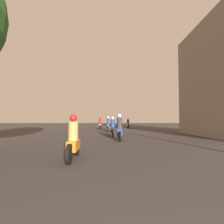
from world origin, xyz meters
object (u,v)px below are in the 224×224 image
Objects in this scene: motorcycle_silver at (100,125)px; motorcycle_black at (113,128)px; motorcycle_yellow at (128,124)px; motorcycle_orange at (73,141)px; motorcycle_blue at (119,130)px; motorcycle_green at (108,125)px.

motorcycle_black is at bearing -77.44° from motorcycle_silver.
motorcycle_yellow is at bearing 37.66° from motorcycle_silver.
motorcycle_silver reaches higher than motorcycle_yellow.
motorcycle_yellow is (3.87, 2.63, -0.02)m from motorcycle_silver.
motorcycle_black reaches higher than motorcycle_orange.
motorcycle_green is (-0.73, 7.99, -0.03)m from motorcycle_blue.
motorcycle_orange is 16.68m from motorcycle_silver.
motorcycle_black is (1.47, 8.00, 0.02)m from motorcycle_orange.
motorcycle_blue is at bearing -90.82° from motorcycle_green.
motorcycle_yellow is (2.47, 11.31, -0.01)m from motorcycle_black.
motorcycle_green is at bearing -70.18° from motorcycle_silver.
motorcycle_blue is 11.63m from motorcycle_silver.
motorcycle_silver is at bearing 105.81° from motorcycle_black.
motorcycle_silver is at bearing -148.61° from motorcycle_yellow.
motorcycle_black is at bearing -91.98° from motorcycle_green.
motorcycle_green reaches higher than motorcycle_silver.
motorcycle_green is at bearing 81.37° from motorcycle_orange.
motorcycle_orange is 0.91× the size of motorcycle_black.
motorcycle_silver is (0.07, 16.68, 0.03)m from motorcycle_orange.
motorcycle_blue reaches higher than motorcycle_silver.
motorcycle_blue reaches higher than motorcycle_orange.
motorcycle_orange is 0.95× the size of motorcycle_green.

